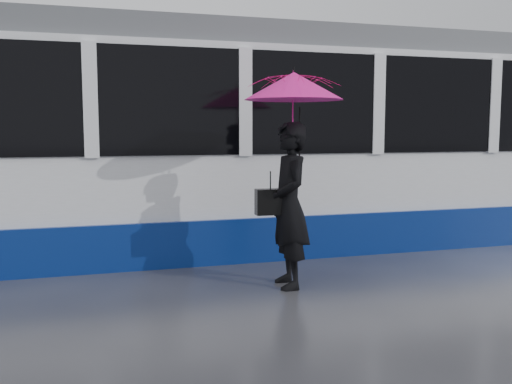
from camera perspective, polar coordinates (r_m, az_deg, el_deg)
name	(u,v)px	position (r m, az deg, el deg)	size (l,w,h in m)	color
ground	(243,290)	(6.66, -1.28, -9.72)	(90.00, 90.00, 0.00)	#2A2A2F
rails	(201,246)	(9.03, -5.54, -5.44)	(34.00, 1.51, 0.02)	#3F3D38
tram	(368,141)	(9.82, 11.17, 4.98)	(26.00, 2.56, 3.35)	white
woman	(289,205)	(6.61, 3.31, -1.34)	(0.70, 0.46, 1.92)	black
umbrella	(294,106)	(6.58, 3.79, 8.63)	(1.19, 1.19, 1.30)	#F41454
handbag	(270,202)	(6.55, 1.44, -0.99)	(0.35, 0.17, 0.48)	black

